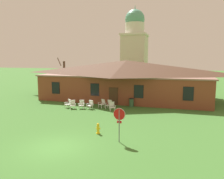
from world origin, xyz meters
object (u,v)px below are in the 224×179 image
lawn_chair_by_porch (68,103)px  lawn_chair_left_end (82,104)px  fire_hydrant (98,129)px  lawn_chair_under_eave (112,106)px  lawn_chair_near_door (73,104)px  lawn_chair_middle (90,104)px  lawn_chair_far_side (109,104)px  lawn_chair_right_end (102,103)px  trash_bin (131,102)px  stop_sign (119,118)px

lawn_chair_by_porch → lawn_chair_left_end: 1.63m
fire_hydrant → lawn_chair_under_eave: bearing=99.3°
lawn_chair_near_door → lawn_chair_middle: bearing=15.2°
lawn_chair_far_side → fire_hydrant: bearing=-77.5°
lawn_chair_middle → lawn_chair_right_end: 1.44m
lawn_chair_under_eave → fire_hydrant: 7.45m
lawn_chair_near_door → lawn_chair_under_eave: bearing=5.3°
lawn_chair_right_end → lawn_chair_under_eave: 1.89m
lawn_chair_by_porch → lawn_chair_under_eave: 5.14m
lawn_chair_right_end → lawn_chair_far_side: 0.90m
fire_hydrant → lawn_chair_near_door: bearing=128.9°
lawn_chair_middle → fire_hydrant: lawn_chair_middle is taller
lawn_chair_left_end → lawn_chair_far_side: size_ratio=1.00×
lawn_chair_by_porch → fire_hydrant: size_ratio=1.21×
lawn_chair_under_eave → trash_bin: trash_bin is taller
stop_sign → lawn_chair_middle: stop_sign is taller
stop_sign → lawn_chair_right_end: stop_sign is taller
lawn_chair_middle → trash_bin: size_ratio=0.98×
lawn_chair_by_porch → fire_hydrant: bearing=-49.1°
fire_hydrant → lawn_chair_far_side: bearing=102.5°
lawn_chair_by_porch → lawn_chair_left_end: (1.63, -0.01, 0.00)m
lawn_chair_far_side → lawn_chair_near_door: bearing=-160.6°
lawn_chair_right_end → stop_sign: bearing=-64.2°
lawn_chair_by_porch → lawn_chair_near_door: same height
lawn_chair_left_end → lawn_chair_far_side: 3.03m
lawn_chair_by_porch → lawn_chair_right_end: (3.62, 1.16, 0.00)m
lawn_chair_under_eave → lawn_chair_middle: bearing=177.8°
lawn_chair_left_end → fire_hydrant: size_ratio=1.21×
lawn_chair_left_end → lawn_chair_middle: (0.97, 0.15, 0.00)m
lawn_chair_left_end → lawn_chair_under_eave: same height
lawn_chair_left_end → lawn_chair_right_end: bearing=30.4°
lawn_chair_near_door → trash_bin: bearing=26.5°
lawn_chair_by_porch → lawn_chair_middle: same height
lawn_chair_middle → trash_bin: 4.77m
lawn_chair_right_end → trash_bin: 3.39m
lawn_chair_near_door → lawn_chair_middle: 1.94m
stop_sign → lawn_chair_under_eave: (-3.13, 8.52, -1.11)m
trash_bin → lawn_chair_middle: bearing=-149.0°
lawn_chair_left_end → lawn_chair_under_eave: (3.51, 0.05, 0.00)m
lawn_chair_by_porch → lawn_chair_near_door: 0.82m
stop_sign → lawn_chair_by_porch: 11.90m
lawn_chair_by_porch → trash_bin: trash_bin is taller
trash_bin → lawn_chair_far_side: bearing=-143.1°
stop_sign → lawn_chair_near_door: 11.13m
stop_sign → lawn_chair_far_side: size_ratio=2.40×
trash_bin → lawn_chair_right_end: bearing=-154.9°
stop_sign → lawn_chair_by_porch: (-8.27, 8.48, -1.11)m
stop_sign → lawn_chair_near_door: size_ratio=2.40×
lawn_chair_middle → trash_bin: trash_bin is taller
lawn_chair_left_end → lawn_chair_under_eave: size_ratio=1.00×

